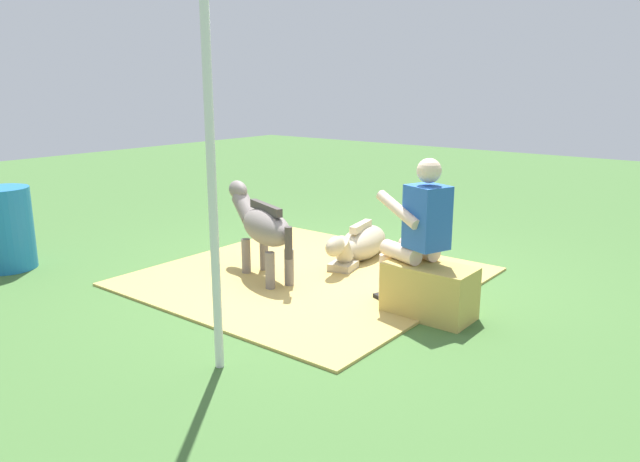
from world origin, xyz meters
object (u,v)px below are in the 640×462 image
object	(u,v)px
tent_pole_left	(212,181)
hay_bale	(429,291)
pony_standing	(262,225)
pony_lying	(360,244)
water_barrel	(5,229)
person_seated	(417,229)

from	to	relation	value
tent_pole_left	hay_bale	bearing A→B (deg)	-111.61
hay_bale	pony_standing	distance (m)	1.81
pony_standing	pony_lying	world-z (taller)	pony_standing
hay_bale	water_barrel	bearing A→B (deg)	20.56
pony_lying	water_barrel	world-z (taller)	water_barrel
hay_bale	person_seated	world-z (taller)	person_seated
pony_standing	water_barrel	bearing A→B (deg)	31.17
water_barrel	tent_pole_left	xyz separation A→B (m)	(-3.44, 0.18, 0.87)
pony_standing	water_barrel	distance (m)	2.74
person_seated	tent_pole_left	xyz separation A→B (m)	(0.53, 1.76, 0.57)
person_seated	pony_lying	size ratio (longest dim) A/B	0.97
pony_standing	water_barrel	size ratio (longest dim) A/B	1.49
pony_standing	pony_lying	xyz separation A→B (m)	(-0.41, -1.10, -0.35)
person_seated	water_barrel	bearing A→B (deg)	21.78
hay_bale	pony_lying	size ratio (longest dim) A/B	0.54
person_seated	pony_standing	bearing A→B (deg)	5.90
pony_standing	tent_pole_left	world-z (taller)	tent_pole_left
person_seated	pony_standing	xyz separation A→B (m)	(1.62, 0.17, -0.18)
pony_standing	hay_bale	bearing A→B (deg)	-175.84
hay_bale	pony_lying	bearing A→B (deg)	-35.34
hay_bale	pony_lying	world-z (taller)	hay_bale
water_barrel	tent_pole_left	bearing A→B (deg)	177.05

